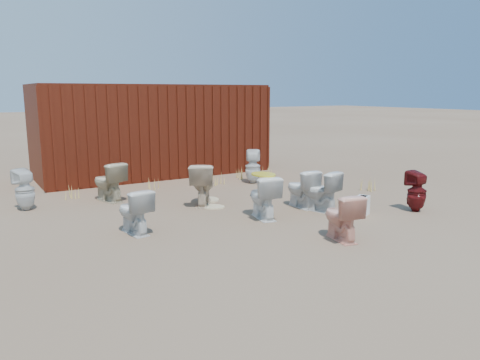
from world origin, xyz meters
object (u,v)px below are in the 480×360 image
toilet_back_beige_left (108,182)px  toilet_back_yellowlid (263,197)px  toilet_front_a (134,211)px  toilet_back_beige_right (203,184)px  toilet_front_c (301,188)px  toilet_front_pink (342,217)px  toilet_back_e (253,167)px  toilet_back_a (25,190)px  loose_tank (360,207)px  toilet_front_maroon (417,191)px  toilet_front_e (320,191)px  shipping_container (152,130)px

toilet_back_beige_left → toilet_back_yellowlid: size_ratio=1.04×
toilet_front_a → toilet_back_beige_left: bearing=-104.6°
toilet_back_yellowlid → toilet_back_beige_right: bearing=-61.0°
toilet_front_a → toilet_front_c: size_ratio=0.98×
toilet_back_beige_right → toilet_front_pink: bearing=135.7°
toilet_back_beige_left → toilet_back_beige_right: 1.98m
toilet_back_beige_left → toilet_back_e: toilet_back_e is taller
toilet_front_a → toilet_back_a: bearing=-71.0°
toilet_front_pink → loose_tank: (1.26, 0.84, -0.19)m
toilet_front_maroon → toilet_front_e: toilet_front_e is taller
toilet_front_e → toilet_back_e: 2.98m
loose_tank → toilet_front_maroon: bearing=-39.5°
toilet_front_pink → loose_tank: bearing=-134.6°
toilet_back_a → toilet_back_e: toilet_back_e is taller
toilet_front_maroon → toilet_front_pink: bearing=15.8°
toilet_front_c → toilet_back_a: (-4.62, 2.53, 0.02)m
toilet_front_pink → toilet_front_e: toilet_front_e is taller
loose_tank → toilet_front_a: bearing=138.3°
toilet_front_c → toilet_front_maroon: (1.64, -1.37, 0.01)m
toilet_front_c → toilet_front_maroon: toilet_front_maroon is taller
toilet_front_a → toilet_front_e: (3.44, -0.43, 0.02)m
toilet_back_a → toilet_back_e: bearing=160.4°
toilet_back_beige_right → toilet_back_e: (2.06, 1.37, -0.01)m
toilet_front_pink → toilet_front_c: toilet_front_c is taller
toilet_front_c → toilet_front_maroon: bearing=141.5°
toilet_back_beige_right → loose_tank: size_ratio=1.69×
toilet_back_beige_right → toilet_back_beige_left: bearing=-9.3°
toilet_front_e → toilet_back_beige_right: size_ratio=0.91×
toilet_back_beige_left → toilet_front_a: bearing=65.8°
shipping_container → toilet_back_e: bearing=-59.3°
toilet_back_beige_left → toilet_front_c: bearing=123.6°
toilet_front_pink → toilet_front_maroon: toilet_front_maroon is taller
toilet_front_e → toilet_back_a: bearing=-47.7°
toilet_back_beige_left → toilet_back_beige_right: bearing=121.7°
toilet_back_beige_left → toilet_front_pink: bearing=100.0°
shipping_container → toilet_front_e: (1.15, -5.58, -0.81)m
toilet_front_e → toilet_back_a: 5.56m
toilet_front_c → loose_tank: 1.21m
toilet_front_pink → toilet_back_a: 5.89m
toilet_front_pink → toilet_back_a: (-3.85, 4.46, 0.03)m
toilet_back_e → loose_tank: toilet_back_e is taller
toilet_back_e → toilet_front_maroon: bearing=140.5°
toilet_front_a → toilet_back_yellowlid: toilet_back_yellowlid is taller
toilet_back_beige_left → loose_tank: bearing=117.4°
toilet_front_c → toilet_front_a: bearing=1.1°
toilet_front_a → loose_tank: 3.99m
toilet_back_a → toilet_back_yellowlid: toilet_back_a is taller
toilet_front_e → toilet_back_a: toilet_back_a is taller
toilet_front_maroon → toilet_back_beige_left: bearing=-36.4°
toilet_back_beige_left → toilet_back_beige_right: size_ratio=0.96×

